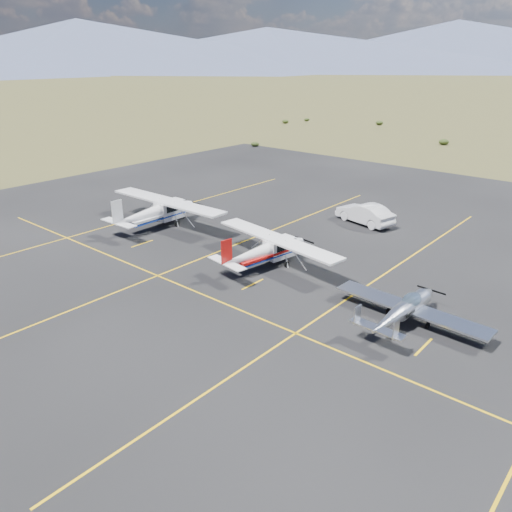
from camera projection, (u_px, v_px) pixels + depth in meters
ground at (386, 304)px, 28.47m from camera, size 1600.00×1600.00×0.00m
apron at (288, 272)px, 32.69m from camera, size 72.00×72.00×0.02m
aircraft_low_wing at (405, 309)px, 26.00m from camera, size 6.14×8.57×1.86m
aircraft_cessna at (266, 250)px, 33.03m from camera, size 6.49×10.73×2.70m
aircraft_plain at (156, 211)px, 40.63m from camera, size 7.24×12.09×3.07m
sedan at (365, 213)px, 41.72m from camera, size 2.98×5.49×1.72m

